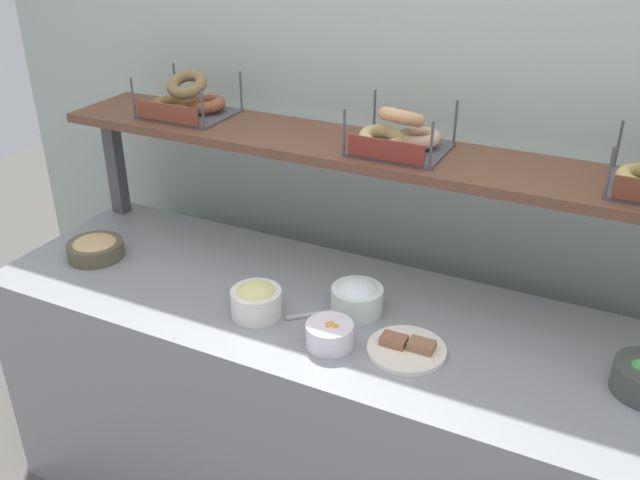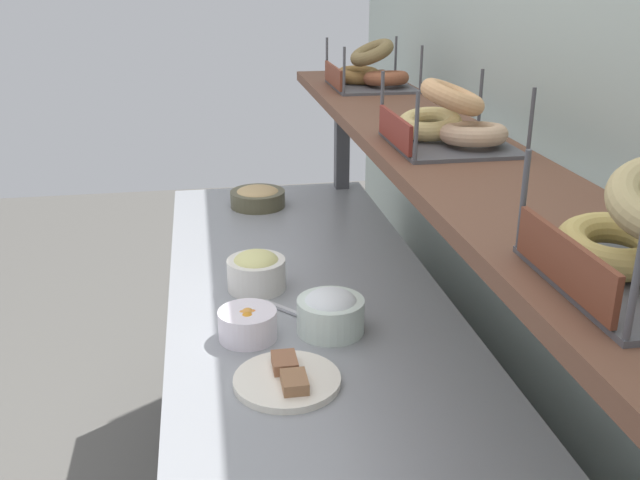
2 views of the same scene
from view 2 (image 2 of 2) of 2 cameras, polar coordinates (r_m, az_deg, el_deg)
name	(u,v)px [view 2 (image 2 of 2)]	position (r m, az deg, el deg)	size (l,w,h in m)	color
back_wall	(562,174)	(1.70, 18.76, 5.02)	(3.54, 0.06, 2.40)	#ADBDB2
shelf_riser_left	(342,135)	(2.66, 1.76, 8.34)	(0.05, 0.05, 0.40)	#4C4C51
upper_shelf	(444,151)	(1.57, 9.90, 7.04)	(2.30, 0.32, 0.03)	brown
bowl_egg_salad	(256,271)	(1.85, -5.10, -2.45)	(0.15, 0.15, 0.10)	white
bowl_hummus	(258,197)	(2.49, -4.99, 3.45)	(0.19, 0.19, 0.07)	brown
bowl_fruit_salad	(248,324)	(1.62, -5.78, -6.71)	(0.13, 0.13, 0.07)	white
bowl_cream_cheese	(330,311)	(1.64, 0.82, -5.68)	(0.15, 0.15, 0.10)	white
serving_plate_white	(288,379)	(1.46, -2.61, -11.01)	(0.22, 0.22, 0.04)	white
serving_spoon_near_plate	(301,315)	(1.71, -1.51, -6.02)	(0.15, 0.13, 0.01)	#B7B7BC
bagel_basket_cinnamon_raisin	(370,72)	(2.28, 4.03, 13.23)	(0.29, 0.24, 0.15)	#4C4C51
bagel_basket_plain	(449,123)	(1.54, 10.26, 9.17)	(0.28, 0.25, 0.15)	#4C4C51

